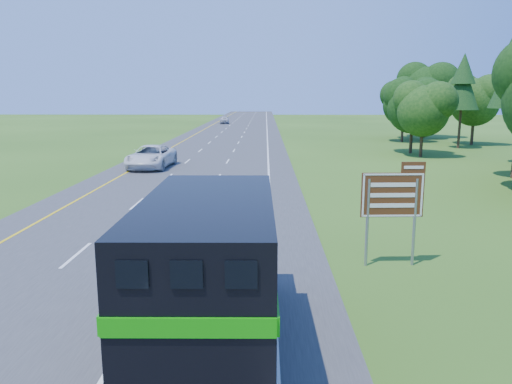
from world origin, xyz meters
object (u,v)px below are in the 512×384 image
white_suv (151,157)px  exit_sign (393,199)px  horse_truck (212,269)px  far_car (224,120)px

white_suv → exit_sign: 27.49m
horse_truck → exit_sign: 8.40m
white_suv → horse_truck: bearing=-71.5°
horse_truck → exit_sign: bearing=47.2°
far_car → exit_sign: (13.11, -88.74, 1.56)m
horse_truck → white_suv: horse_truck is taller
white_suv → exit_sign: bearing=-56.6°
white_suv → far_car: white_suv is taller
horse_truck → white_suv: size_ratio=1.31×
horse_truck → far_car: size_ratio=1.85×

